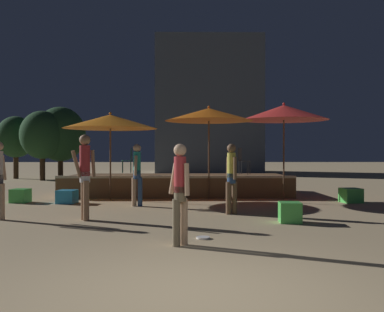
{
  "coord_description": "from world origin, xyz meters",
  "views": [
    {
      "loc": [
        -0.1,
        -4.49,
        1.5
      ],
      "look_at": [
        0.0,
        4.3,
        1.42
      ],
      "focal_mm": 40.0,
      "sensor_mm": 36.0,
      "label": 1
    }
  ],
  "objects_px": {
    "person_3": "(180,191)",
    "bistro_chair_1": "(242,158)",
    "cube_seat_3": "(290,212)",
    "person_2": "(85,172)",
    "background_tree_1": "(60,134)",
    "person_1": "(137,172)",
    "patio_umbrella_0": "(209,115)",
    "patio_umbrella_2": "(284,113)",
    "cube_seat_2": "(351,195)",
    "cube_seat_5": "(20,196)",
    "patio_umbrella_1": "(110,122)",
    "bistro_chair_0": "(129,158)",
    "person_0": "(231,176)",
    "cube_seat_0": "(67,197)",
    "background_tree_0": "(16,137)",
    "frisbee_disc": "(203,238)",
    "background_tree_2": "(42,135)"
  },
  "relations": [
    {
      "from": "person_3",
      "to": "bistro_chair_1",
      "type": "height_order",
      "value": "bistro_chair_1"
    },
    {
      "from": "cube_seat_3",
      "to": "person_2",
      "type": "relative_size",
      "value": 0.25
    },
    {
      "from": "background_tree_1",
      "to": "bistro_chair_1",
      "type": "bearing_deg",
      "value": -45.33
    },
    {
      "from": "person_1",
      "to": "background_tree_1",
      "type": "height_order",
      "value": "background_tree_1"
    },
    {
      "from": "patio_umbrella_0",
      "to": "person_2",
      "type": "bearing_deg",
      "value": -124.5
    },
    {
      "from": "person_3",
      "to": "bistro_chair_1",
      "type": "relative_size",
      "value": 1.82
    },
    {
      "from": "patio_umbrella_2",
      "to": "cube_seat_3",
      "type": "distance_m",
      "value": 5.19
    },
    {
      "from": "person_2",
      "to": "person_3",
      "type": "bearing_deg",
      "value": -169.74
    },
    {
      "from": "cube_seat_2",
      "to": "cube_seat_5",
      "type": "bearing_deg",
      "value": 179.44
    },
    {
      "from": "cube_seat_3",
      "to": "cube_seat_5",
      "type": "bearing_deg",
      "value": 152.72
    },
    {
      "from": "patio_umbrella_2",
      "to": "person_3",
      "type": "height_order",
      "value": "patio_umbrella_2"
    },
    {
      "from": "patio_umbrella_1",
      "to": "bistro_chair_1",
      "type": "distance_m",
      "value": 4.59
    },
    {
      "from": "bistro_chair_0",
      "to": "background_tree_1",
      "type": "relative_size",
      "value": 0.23
    },
    {
      "from": "person_0",
      "to": "bistro_chair_1",
      "type": "distance_m",
      "value": 4.36
    },
    {
      "from": "bistro_chair_1",
      "to": "background_tree_1",
      "type": "bearing_deg",
      "value": 67.36
    },
    {
      "from": "patio_umbrella_2",
      "to": "patio_umbrella_0",
      "type": "bearing_deg",
      "value": 175.28
    },
    {
      "from": "patio_umbrella_1",
      "to": "cube_seat_0",
      "type": "bearing_deg",
      "value": -139.47
    },
    {
      "from": "cube_seat_0",
      "to": "background_tree_0",
      "type": "relative_size",
      "value": 0.16
    },
    {
      "from": "bistro_chair_0",
      "to": "frisbee_disc",
      "type": "bearing_deg",
      "value": 11.17
    },
    {
      "from": "patio_umbrella_0",
      "to": "cube_seat_2",
      "type": "relative_size",
      "value": 4.96
    },
    {
      "from": "cube_seat_2",
      "to": "person_0",
      "type": "distance_m",
      "value": 4.53
    },
    {
      "from": "patio_umbrella_1",
      "to": "cube_seat_2",
      "type": "relative_size",
      "value": 4.89
    },
    {
      "from": "cube_seat_2",
      "to": "cube_seat_5",
      "type": "xyz_separation_m",
      "value": [
        -9.85,
        0.1,
        -0.01
      ]
    },
    {
      "from": "patio_umbrella_0",
      "to": "background_tree_1",
      "type": "xyz_separation_m",
      "value": [
        -7.66,
        9.82,
        -0.22
      ]
    },
    {
      "from": "patio_umbrella_2",
      "to": "person_1",
      "type": "xyz_separation_m",
      "value": [
        -4.46,
        -1.66,
        -1.81
      ]
    },
    {
      "from": "patio_umbrella_1",
      "to": "frisbee_disc",
      "type": "height_order",
      "value": "patio_umbrella_1"
    },
    {
      "from": "person_0",
      "to": "person_3",
      "type": "distance_m",
      "value": 3.67
    },
    {
      "from": "person_0",
      "to": "patio_umbrella_1",
      "type": "bearing_deg",
      "value": 112.19
    },
    {
      "from": "patio_umbrella_2",
      "to": "cube_seat_5",
      "type": "bearing_deg",
      "value": -174.7
    },
    {
      "from": "person_0",
      "to": "background_tree_2",
      "type": "xyz_separation_m",
      "value": [
        -8.74,
        12.38,
        1.48
      ]
    },
    {
      "from": "cube_seat_5",
      "to": "person_0",
      "type": "xyz_separation_m",
      "value": [
        6.04,
        -2.45,
        0.72
      ]
    },
    {
      "from": "patio_umbrella_0",
      "to": "background_tree_0",
      "type": "distance_m",
      "value": 14.8
    },
    {
      "from": "cube_seat_0",
      "to": "cube_seat_3",
      "type": "bearing_deg",
      "value": -31.27
    },
    {
      "from": "background_tree_0",
      "to": "background_tree_1",
      "type": "xyz_separation_m",
      "value": [
        2.73,
        -0.71,
        0.14
      ]
    },
    {
      "from": "cube_seat_0",
      "to": "cube_seat_5",
      "type": "distance_m",
      "value": 1.47
    },
    {
      "from": "person_2",
      "to": "background_tree_1",
      "type": "xyz_separation_m",
      "value": [
        -4.71,
        14.11,
        1.43
      ]
    },
    {
      "from": "patio_umbrella_1",
      "to": "person_1",
      "type": "distance_m",
      "value": 2.46
    },
    {
      "from": "cube_seat_0",
      "to": "cube_seat_3",
      "type": "xyz_separation_m",
      "value": [
        5.72,
        -3.47,
        0.02
      ]
    },
    {
      "from": "patio_umbrella_0",
      "to": "bistro_chair_1",
      "type": "distance_m",
      "value": 2.05
    },
    {
      "from": "person_0",
      "to": "frisbee_disc",
      "type": "height_order",
      "value": "person_0"
    },
    {
      "from": "bistro_chair_0",
      "to": "bistro_chair_1",
      "type": "bearing_deg",
      "value": 69.02
    },
    {
      "from": "cube_seat_0",
      "to": "background_tree_2",
      "type": "relative_size",
      "value": 0.15
    },
    {
      "from": "cube_seat_2",
      "to": "background_tree_0",
      "type": "distance_m",
      "value": 18.73
    },
    {
      "from": "person_1",
      "to": "person_3",
      "type": "height_order",
      "value": "person_1"
    },
    {
      "from": "bistro_chair_1",
      "to": "person_1",
      "type": "bearing_deg",
      "value": 152.58
    },
    {
      "from": "patio_umbrella_1",
      "to": "person_1",
      "type": "xyz_separation_m",
      "value": [
        1.03,
        -1.63,
        -1.52
      ]
    },
    {
      "from": "person_1",
      "to": "background_tree_2",
      "type": "xyz_separation_m",
      "value": [
        -6.28,
        10.85,
        1.46
      ]
    },
    {
      "from": "patio_umbrella_0",
      "to": "person_1",
      "type": "xyz_separation_m",
      "value": [
        -2.09,
        -1.85,
        -1.77
      ]
    },
    {
      "from": "bistro_chair_0",
      "to": "person_0",
      "type": "bearing_deg",
      "value": 25.67
    },
    {
      "from": "background_tree_1",
      "to": "cube_seat_0",
      "type": "bearing_deg",
      "value": -72.61
    }
  ]
}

